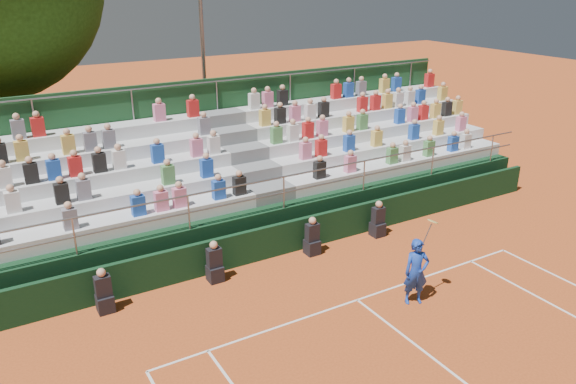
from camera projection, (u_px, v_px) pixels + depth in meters
ground at (357, 300)px, 14.33m from camera, size 90.00×90.00×0.00m
courtside_wall at (293, 236)px, 16.73m from camera, size 20.00×0.15×1.00m
line_officials at (262, 252)px, 15.76m from camera, size 8.92×0.40×1.19m
grandstand at (244, 185)px, 19.12m from camera, size 20.00×5.20×4.40m
tennis_player at (416, 272)px, 13.94m from camera, size 0.90×0.61×2.22m
floodlight_mast at (203, 52)px, 22.72m from camera, size 0.60×0.25×8.35m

